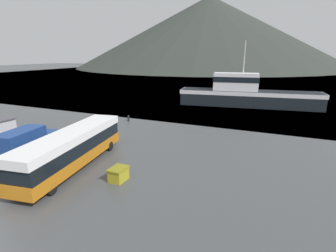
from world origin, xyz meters
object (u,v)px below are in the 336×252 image
storage_bin (119,174)px  tour_bus (72,147)px  fishing_boat (246,94)px  delivery_van (26,141)px

storage_bin → tour_bus: bearing=173.2°
fishing_boat → storage_bin: size_ratio=16.72×
delivery_van → tour_bus: bearing=-14.4°
tour_bus → fishing_boat: size_ratio=0.51×
tour_bus → delivery_van: tour_bus is taller
delivery_van → storage_bin: 11.01m
fishing_boat → tour_bus: bearing=-23.6°
delivery_van → fishing_boat: size_ratio=0.27×
tour_bus → delivery_van: 6.13m
delivery_van → storage_bin: size_ratio=4.43×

